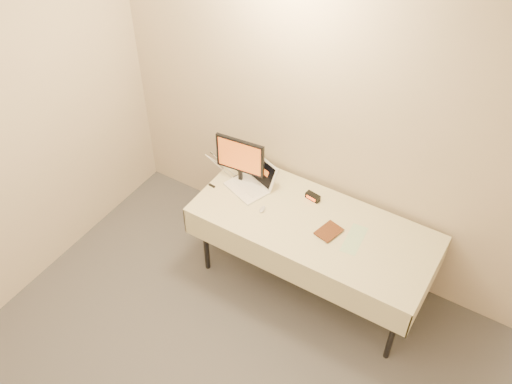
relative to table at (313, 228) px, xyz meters
The scene contains 9 objects.
back_wall 0.81m from the table, 90.00° to the left, with size 4.00×0.10×2.70m, color beige.
table is the anchor object (origin of this frame).
laptop 0.63m from the table, behind, with size 0.41×0.40×0.22m.
monitor 0.80m from the table, behind, with size 0.41×0.16×0.42m.
book 0.17m from the table, 11.19° to the right, with size 0.14×0.02×0.19m, color brown.
alarm_clock 0.27m from the table, 120.09° to the left, with size 0.12×0.07×0.05m.
clicker 0.42m from the table, 167.58° to the right, with size 0.04×0.08×0.02m, color #BDBDBF.
paper_form 0.33m from the table, ahead, with size 0.12×0.30×0.00m, color #B8E2B4.
usb_dongle 0.90m from the table, behind, with size 0.06×0.02×0.01m, color black.
Camera 1 is at (1.19, -0.71, 3.84)m, focal length 40.00 mm.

